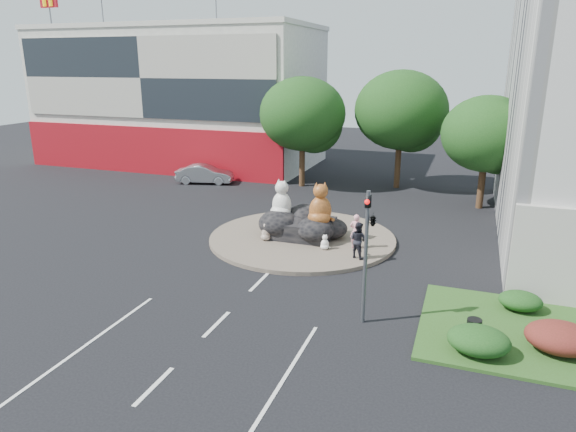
{
  "coord_description": "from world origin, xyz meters",
  "views": [
    {
      "loc": [
        8.19,
        -14.98,
        9.2
      ],
      "look_at": [
        0.03,
        7.64,
        2.0
      ],
      "focal_mm": 32.0,
      "sensor_mm": 36.0,
      "label": 1
    }
  ],
  "objects_px": {
    "pedestrian_pink": "(356,231)",
    "litter_bin": "(474,329)",
    "cat_tabby": "(320,203)",
    "pedestrian_dark": "(358,240)",
    "parked_car": "(205,174)",
    "kitten_calico": "(266,231)",
    "kitten_white": "(325,242)",
    "cat_white": "(282,199)"
  },
  "relations": [
    {
      "from": "cat_white",
      "to": "pedestrian_dark",
      "type": "bearing_deg",
      "value": -5.37
    },
    {
      "from": "litter_bin",
      "to": "pedestrian_dark",
      "type": "bearing_deg",
      "value": 131.7
    },
    {
      "from": "pedestrian_dark",
      "to": "litter_bin",
      "type": "xyz_separation_m",
      "value": [
        5.35,
        -6.0,
        -0.6
      ]
    },
    {
      "from": "kitten_calico",
      "to": "pedestrian_pink",
      "type": "distance_m",
      "value": 4.74
    },
    {
      "from": "cat_white",
      "to": "kitten_white",
      "type": "distance_m",
      "value": 3.69
    },
    {
      "from": "cat_white",
      "to": "parked_car",
      "type": "xyz_separation_m",
      "value": [
        -10.34,
        10.18,
        -1.43
      ]
    },
    {
      "from": "kitten_white",
      "to": "parked_car",
      "type": "distance_m",
      "value": 17.75
    },
    {
      "from": "kitten_calico",
      "to": "parked_car",
      "type": "bearing_deg",
      "value": 155.27
    },
    {
      "from": "pedestrian_dark",
      "to": "litter_bin",
      "type": "relative_size",
      "value": 2.4
    },
    {
      "from": "kitten_calico",
      "to": "litter_bin",
      "type": "relative_size",
      "value": 1.39
    },
    {
      "from": "cat_white",
      "to": "kitten_white",
      "type": "height_order",
      "value": "cat_white"
    },
    {
      "from": "parked_car",
      "to": "pedestrian_pink",
      "type": "bearing_deg",
      "value": -141.29
    },
    {
      "from": "pedestrian_dark",
      "to": "kitten_white",
      "type": "bearing_deg",
      "value": 5.99
    },
    {
      "from": "cat_tabby",
      "to": "kitten_calico",
      "type": "xyz_separation_m",
      "value": [
        -2.68,
        -0.89,
        -1.51
      ]
    },
    {
      "from": "litter_bin",
      "to": "pedestrian_pink",
      "type": "bearing_deg",
      "value": 128.19
    },
    {
      "from": "pedestrian_dark",
      "to": "pedestrian_pink",
      "type": "bearing_deg",
      "value": -49.19
    },
    {
      "from": "parked_car",
      "to": "kitten_white",
      "type": "bearing_deg",
      "value": -145.85
    },
    {
      "from": "cat_white",
      "to": "pedestrian_pink",
      "type": "xyz_separation_m",
      "value": [
        4.32,
        -0.93,
        -1.08
      ]
    },
    {
      "from": "kitten_white",
      "to": "cat_tabby",
      "type": "bearing_deg",
      "value": 80.16
    },
    {
      "from": "pedestrian_dark",
      "to": "kitten_calico",
      "type": "bearing_deg",
      "value": 14.15
    },
    {
      "from": "pedestrian_dark",
      "to": "parked_car",
      "type": "bearing_deg",
      "value": -15.37
    },
    {
      "from": "kitten_calico",
      "to": "litter_bin",
      "type": "height_order",
      "value": "kitten_calico"
    },
    {
      "from": "cat_tabby",
      "to": "cat_white",
      "type": "bearing_deg",
      "value": 138.89
    },
    {
      "from": "pedestrian_pink",
      "to": "litter_bin",
      "type": "height_order",
      "value": "pedestrian_pink"
    },
    {
      "from": "cat_white",
      "to": "cat_tabby",
      "type": "distance_m",
      "value": 2.34
    },
    {
      "from": "kitten_white",
      "to": "cat_white",
      "type": "bearing_deg",
      "value": 113.72
    },
    {
      "from": "cat_tabby",
      "to": "pedestrian_pink",
      "type": "relative_size",
      "value": 1.27
    },
    {
      "from": "kitten_calico",
      "to": "pedestrian_pink",
      "type": "relative_size",
      "value": 0.58
    },
    {
      "from": "kitten_calico",
      "to": "pedestrian_dark",
      "type": "height_order",
      "value": "pedestrian_dark"
    },
    {
      "from": "cat_tabby",
      "to": "pedestrian_dark",
      "type": "height_order",
      "value": "cat_tabby"
    },
    {
      "from": "cat_tabby",
      "to": "parked_car",
      "type": "bearing_deg",
      "value": 109.45
    },
    {
      "from": "cat_tabby",
      "to": "litter_bin",
      "type": "height_order",
      "value": "cat_tabby"
    },
    {
      "from": "litter_bin",
      "to": "kitten_white",
      "type": "bearing_deg",
      "value": 137.32
    },
    {
      "from": "parked_car",
      "to": "pedestrian_dark",
      "type": "bearing_deg",
      "value": -143.62
    },
    {
      "from": "pedestrian_pink",
      "to": "cat_tabby",
      "type": "bearing_deg",
      "value": -16.15
    },
    {
      "from": "cat_tabby",
      "to": "pedestrian_dark",
      "type": "relative_size",
      "value": 1.27
    },
    {
      "from": "kitten_white",
      "to": "pedestrian_pink",
      "type": "bearing_deg",
      "value": -10.7
    },
    {
      "from": "cat_white",
      "to": "parked_car",
      "type": "height_order",
      "value": "cat_white"
    },
    {
      "from": "kitten_white",
      "to": "pedestrian_pink",
      "type": "distance_m",
      "value": 1.65
    },
    {
      "from": "pedestrian_pink",
      "to": "litter_bin",
      "type": "relative_size",
      "value": 2.39
    },
    {
      "from": "kitten_calico",
      "to": "litter_bin",
      "type": "xyz_separation_m",
      "value": [
        10.44,
        -6.9,
        -0.22
      ]
    },
    {
      "from": "kitten_calico",
      "to": "cat_white",
      "type": "bearing_deg",
      "value": 98.19
    }
  ]
}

